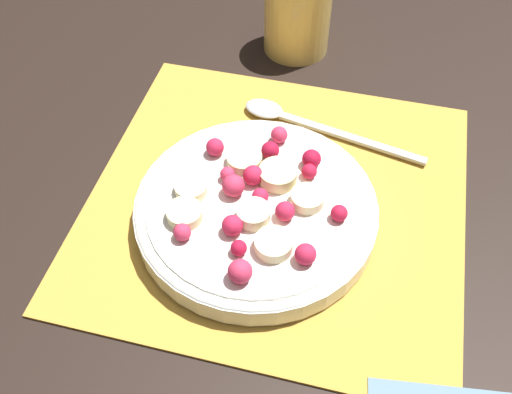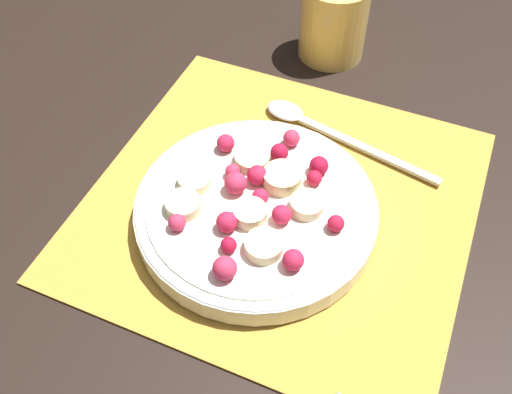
% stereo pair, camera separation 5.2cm
% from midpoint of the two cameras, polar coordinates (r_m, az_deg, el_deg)
% --- Properties ---
extents(ground_plane, '(3.00, 3.00, 0.00)m').
position_cam_midpoint_polar(ground_plane, '(0.57, -0.52, -0.50)').
color(ground_plane, black).
extents(placemat, '(0.36, 0.36, 0.01)m').
position_cam_midpoint_polar(placemat, '(0.56, -0.53, -0.31)').
color(placemat, gold).
rests_on(placemat, ground_plane).
extents(fruit_bowl, '(0.23, 0.23, 0.05)m').
position_cam_midpoint_polar(fruit_bowl, '(0.53, -2.80, -1.26)').
color(fruit_bowl, silver).
rests_on(fruit_bowl, placemat).
extents(spoon, '(0.21, 0.06, 0.01)m').
position_cam_midpoint_polar(spoon, '(0.63, 1.56, 7.69)').
color(spoon, '#B2B2B7').
rests_on(spoon, placemat).
extents(drinking_glass, '(0.08, 0.08, 0.09)m').
position_cam_midpoint_polar(drinking_glass, '(0.72, 2.01, 17.65)').
color(drinking_glass, '#F4CC66').
rests_on(drinking_glass, ground_plane).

